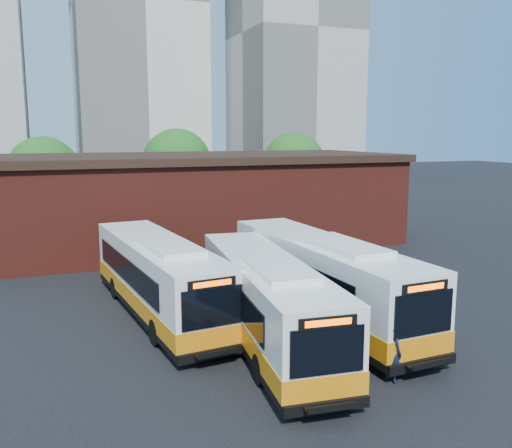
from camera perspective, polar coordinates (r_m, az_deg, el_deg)
name	(u,v)px	position (r m, az deg, el deg)	size (l,w,h in m)	color
ground	(328,338)	(21.64, 7.59, -11.81)	(220.00, 220.00, 0.00)	black
bus_west	(159,280)	(24.03, -10.20, -5.78)	(3.89, 12.82, 3.44)	white
bus_midwest	(266,303)	(20.55, 1.06, -8.36)	(3.80, 12.54, 3.37)	white
bus_mideast	(322,281)	(23.34, 6.96, -5.98)	(3.30, 13.30, 3.59)	white
transit_worker	(392,353)	(18.21, 14.13, -13.03)	(0.69, 0.45, 1.89)	black
depot_building	(194,198)	(39.15, -6.50, 2.71)	(28.60, 12.60, 6.40)	maroon
tree_west	(44,172)	(49.72, -21.42, 5.15)	(6.00, 6.00, 7.65)	#382314
tree_mid	(177,163)	(53.03, -8.31, 6.40)	(6.56, 6.56, 8.36)	#382314
tree_east	(294,165)	(53.80, 3.99, 6.25)	(6.24, 6.24, 7.96)	#382314
tower_center	(136,8)	(107.37, -12.55, 21.35)	(22.00, 20.00, 61.20)	silver
tower_right	(293,34)	(95.87, 3.94, 19.36)	(18.00, 18.00, 49.20)	#B5AFA6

